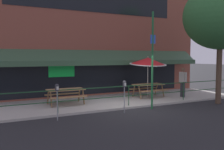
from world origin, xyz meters
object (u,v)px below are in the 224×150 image
Objects in this scene: parking_meter_far at (124,87)px; parking_meter_near at (57,91)px; picnic_table_left at (66,92)px; picnic_table_centre at (148,87)px; street_tree_curbside at (224,12)px; pedestrian_walking at (183,81)px; street_sign_pole at (152,60)px; patio_umbrella_centre at (148,61)px.

parking_meter_near is at bearing 179.10° from parking_meter_far.
picnic_table_left is 4.95m from picnic_table_centre.
pedestrian_walking is at bearing 110.24° from street_tree_curbside.
patio_umbrella_centre is at bearing 58.94° from street_sign_pole.
parking_meter_near is (-7.78, -1.61, 0.09)m from pedestrian_walking.
pedestrian_walking is at bearing -27.68° from picnic_table_centre.
street_sign_pole is 4.72m from street_tree_curbside.
picnic_table_left is 6.78m from pedestrian_walking.
patio_umbrella_centre is 4.69m from street_tree_curbside.
pedestrian_walking reaches higher than picnic_table_centre.
picnic_table_left is 2.75m from parking_meter_near.
picnic_table_left is 0.76× the size of patio_umbrella_centre.
street_tree_curbside is at bearing -50.37° from patio_umbrella_centre.
street_tree_curbside is (5.60, -0.38, 3.57)m from parking_meter_far.
picnic_table_left is 0.40× the size of street_sign_pole.
pedestrian_walking reaches higher than parking_meter_far.
street_sign_pole is (-1.51, -2.44, 1.61)m from picnic_table_centre.
street_sign_pole is (3.44, -2.39, 1.61)m from picnic_table_left.
patio_umbrella_centre reaches higher than picnic_table_left.
street_sign_pole is 0.67× the size of street_tree_curbside.
street_tree_curbside reaches higher than pedestrian_walking.
street_tree_curbside is (8.53, -0.43, 3.57)m from parking_meter_near.
picnic_table_centre is 0.27× the size of street_tree_curbside.
street_tree_curbside is at bearing -3.88° from parking_meter_far.
parking_meter_far is at bearing 176.12° from street_tree_curbside.
patio_umbrella_centre is at bearing 23.44° from parking_meter_near.
picnic_table_centre is 0.40× the size of street_sign_pole.
pedestrian_walking is 0.38× the size of street_sign_pole.
patio_umbrella_centre is 4.20m from parking_meter_far.
pedestrian_walking is (6.71, -0.88, 0.35)m from picnic_table_left.
parking_meter_far reaches higher than picnic_table_left.
street_sign_pole is at bearing -34.84° from picnic_table_left.
pedestrian_walking is at bearing -29.56° from patio_umbrella_centre.
street_sign_pole reaches higher than parking_meter_far.
pedestrian_walking is at bearing -7.50° from picnic_table_left.
patio_umbrella_centre is at bearing 129.63° from street_tree_curbside.
street_tree_curbside is at bearing -2.86° from parking_meter_near.
street_tree_curbside reaches higher than parking_meter_near.
street_tree_curbside is (7.46, -2.92, 4.01)m from picnic_table_left.
picnic_table_left is 0.27× the size of street_tree_curbside.
street_sign_pole reaches higher than parking_meter_near.
parking_meter_far reaches higher than picnic_table_centre.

